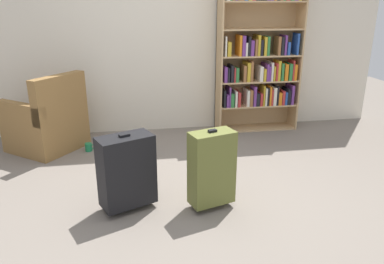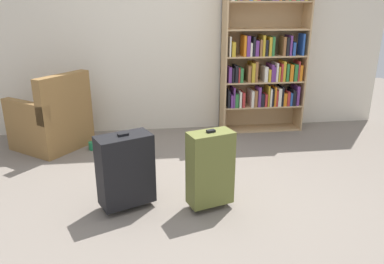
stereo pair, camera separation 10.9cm
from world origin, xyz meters
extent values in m
plane|color=slate|center=(0.00, 0.00, 0.00)|extent=(9.83, 9.83, 0.00)
cube|color=beige|center=(0.00, 2.00, 1.30)|extent=(5.62, 0.10, 2.60)
cube|color=tan|center=(0.57, 1.77, 0.99)|extent=(0.02, 0.32, 1.97)
cube|color=tan|center=(1.62, 1.77, 0.99)|extent=(0.02, 0.32, 1.97)
cube|color=tan|center=(1.09, 1.92, 0.99)|extent=(1.08, 0.02, 1.97)
cube|color=tan|center=(1.09, 1.77, 0.01)|extent=(1.04, 0.30, 0.02)
cube|color=tan|center=(1.09, 1.77, 0.34)|extent=(1.04, 0.30, 0.02)
cube|color=tan|center=(1.09, 1.77, 0.67)|extent=(1.04, 0.30, 0.02)
cube|color=tan|center=(1.09, 1.77, 1.00)|extent=(1.04, 0.30, 0.02)
cube|color=tan|center=(1.09, 1.77, 1.33)|extent=(1.04, 0.30, 0.02)
cube|color=tan|center=(1.09, 1.77, 1.65)|extent=(1.04, 0.30, 0.02)
cube|color=black|center=(0.62, 1.71, 0.46)|extent=(0.03, 0.18, 0.22)
cube|color=#66337F|center=(0.66, 1.73, 0.43)|extent=(0.03, 0.22, 0.17)
cube|color=#66337F|center=(0.69, 1.75, 0.48)|extent=(0.02, 0.26, 0.26)
cube|color=#2D7238|center=(0.72, 1.74, 0.44)|extent=(0.04, 0.24, 0.18)
cube|color=silver|center=(0.77, 1.72, 0.45)|extent=(0.03, 0.20, 0.21)
cube|color=#B22D2D|center=(0.81, 1.75, 0.45)|extent=(0.03, 0.25, 0.19)
cube|color=silver|center=(0.93, 1.74, 0.46)|extent=(0.03, 0.24, 0.21)
cube|color=brown|center=(0.98, 1.75, 0.46)|extent=(0.04, 0.25, 0.22)
cube|color=#66337F|center=(1.02, 1.71, 0.48)|extent=(0.04, 0.18, 0.26)
cube|color=black|center=(1.07, 1.72, 0.43)|extent=(0.04, 0.20, 0.17)
cube|color=#B22D2D|center=(1.11, 1.72, 0.43)|extent=(0.03, 0.19, 0.17)
cube|color=gold|center=(1.15, 1.73, 0.48)|extent=(0.02, 0.21, 0.27)
cube|color=silver|center=(1.18, 1.72, 0.46)|extent=(0.02, 0.19, 0.23)
cube|color=black|center=(1.21, 1.72, 0.47)|extent=(0.02, 0.20, 0.24)
cube|color=orange|center=(1.24, 1.72, 0.48)|extent=(0.02, 0.19, 0.25)
cube|color=#B22D2D|center=(1.26, 1.72, 0.45)|extent=(0.02, 0.20, 0.21)
cube|color=silver|center=(1.30, 1.75, 0.47)|extent=(0.04, 0.26, 0.24)
cube|color=black|center=(1.34, 1.75, 0.48)|extent=(0.02, 0.25, 0.25)
cube|color=orange|center=(1.37, 1.72, 0.43)|extent=(0.04, 0.20, 0.17)
cube|color=#B22D2D|center=(1.42, 1.75, 0.44)|extent=(0.04, 0.25, 0.19)
cube|color=#264C99|center=(1.46, 1.75, 0.43)|extent=(0.03, 0.26, 0.17)
cube|color=black|center=(1.49, 1.74, 0.46)|extent=(0.02, 0.24, 0.21)
cube|color=black|center=(1.51, 1.73, 0.45)|extent=(0.02, 0.21, 0.20)
cube|color=#66337F|center=(1.55, 1.74, 0.48)|extent=(0.03, 0.24, 0.26)
cube|color=#66337F|center=(0.62, 1.72, 0.78)|extent=(0.04, 0.20, 0.20)
cube|color=black|center=(0.66, 1.76, 0.77)|extent=(0.02, 0.27, 0.18)
cube|color=black|center=(0.71, 1.73, 0.78)|extent=(0.04, 0.21, 0.21)
cube|color=#B22D2D|center=(0.74, 1.76, 0.77)|extent=(0.02, 0.27, 0.19)
cube|color=#2D7238|center=(0.77, 1.72, 0.77)|extent=(0.04, 0.20, 0.18)
cube|color=brown|center=(0.87, 1.72, 0.78)|extent=(0.04, 0.19, 0.21)
cube|color=gold|center=(0.92, 1.74, 0.80)|extent=(0.04, 0.25, 0.24)
cube|color=brown|center=(0.96, 1.73, 0.81)|extent=(0.03, 0.22, 0.26)
cube|color=silver|center=(1.09, 1.73, 0.77)|extent=(0.04, 0.21, 0.19)
cube|color=gold|center=(1.14, 1.75, 0.76)|extent=(0.03, 0.25, 0.16)
cube|color=#66337F|center=(1.18, 1.75, 0.79)|extent=(0.03, 0.26, 0.22)
cube|color=#66337F|center=(1.21, 1.73, 0.77)|extent=(0.03, 0.21, 0.19)
cube|color=silver|center=(1.24, 1.74, 0.80)|extent=(0.03, 0.24, 0.24)
cube|color=gold|center=(1.27, 1.72, 0.77)|extent=(0.02, 0.19, 0.19)
cube|color=#B22D2D|center=(1.30, 1.73, 0.79)|extent=(0.02, 0.22, 0.23)
cube|color=gold|center=(1.33, 1.73, 0.81)|extent=(0.03, 0.21, 0.26)
cube|color=#2D7238|center=(1.38, 1.72, 0.79)|extent=(0.03, 0.20, 0.22)
cube|color=orange|center=(1.43, 1.75, 0.78)|extent=(0.04, 0.25, 0.21)
cube|color=#2D7238|center=(1.49, 1.74, 0.79)|extent=(0.04, 0.23, 0.22)
cube|color=#B22D2D|center=(1.52, 1.73, 0.81)|extent=(0.02, 0.21, 0.26)
cube|color=orange|center=(1.56, 1.71, 0.78)|extent=(0.04, 0.18, 0.21)
cube|color=silver|center=(0.61, 1.73, 1.13)|extent=(0.02, 0.22, 0.24)
cube|color=gold|center=(0.66, 1.74, 1.10)|extent=(0.04, 0.23, 0.18)
cube|color=orange|center=(0.80, 1.73, 1.13)|extent=(0.03, 0.21, 0.25)
cube|color=#66337F|center=(0.84, 1.74, 1.13)|extent=(0.04, 0.23, 0.25)
cube|color=silver|center=(0.88, 1.71, 1.09)|extent=(0.03, 0.18, 0.17)
cube|color=black|center=(0.92, 1.71, 1.12)|extent=(0.03, 0.18, 0.24)
cube|color=#66337F|center=(0.95, 1.75, 1.10)|extent=(0.04, 0.26, 0.19)
cube|color=brown|center=(1.00, 1.72, 1.11)|extent=(0.03, 0.20, 0.20)
cube|color=gold|center=(1.04, 1.74, 1.13)|extent=(0.03, 0.23, 0.25)
cube|color=black|center=(1.08, 1.71, 1.10)|extent=(0.03, 0.18, 0.20)
cube|color=gold|center=(1.12, 1.74, 1.12)|extent=(0.03, 0.23, 0.23)
cube|color=#2D7238|center=(1.16, 1.72, 1.12)|extent=(0.03, 0.20, 0.24)
cube|color=brown|center=(1.31, 1.71, 1.12)|extent=(0.03, 0.18, 0.23)
cube|color=black|center=(1.35, 1.75, 1.12)|extent=(0.03, 0.25, 0.23)
cube|color=#66337F|center=(1.39, 1.73, 1.13)|extent=(0.03, 0.22, 0.25)
cube|color=#264C99|center=(1.44, 1.74, 1.09)|extent=(0.04, 0.23, 0.16)
cube|color=#264C99|center=(1.55, 1.71, 1.14)|extent=(0.03, 0.18, 0.27)
cube|color=olive|center=(-1.58, 1.47, 0.20)|extent=(0.98, 0.98, 0.40)
cube|color=tan|center=(-1.58, 1.47, 0.44)|extent=(0.76, 0.75, 0.08)
cube|color=olive|center=(-1.35, 1.30, 0.65)|extent=(0.52, 0.63, 0.50)
cube|color=olive|center=(-1.40, 1.71, 0.51)|extent=(0.61, 0.51, 0.22)
cube|color=olive|center=(-1.76, 1.24, 0.51)|extent=(0.61, 0.51, 0.22)
cylinder|color=#1E7F4C|center=(-1.10, 1.29, 0.05)|extent=(0.08, 0.08, 0.10)
torus|color=#1E7F4C|center=(-1.04, 1.29, 0.05)|extent=(0.06, 0.01, 0.06)
cube|color=black|center=(-0.64, -0.08, 0.35)|extent=(0.50, 0.39, 0.60)
cube|color=black|center=(-0.64, -0.08, 0.66)|extent=(0.09, 0.08, 0.02)
cylinder|color=black|center=(-0.78, -0.14, 0.03)|extent=(0.07, 0.07, 0.05)
cylinder|color=black|center=(-0.49, -0.02, 0.03)|extent=(0.07, 0.07, 0.05)
cube|color=brown|center=(0.06, -0.17, 0.36)|extent=(0.40, 0.29, 0.63)
cube|color=black|center=(0.06, -0.17, 0.69)|extent=(0.08, 0.06, 0.02)
cylinder|color=black|center=(-0.06, -0.21, 0.03)|extent=(0.06, 0.06, 0.05)
cylinder|color=black|center=(0.18, -0.13, 0.03)|extent=(0.06, 0.06, 0.05)
camera|label=1|loc=(-0.56, -2.90, 1.66)|focal=34.90mm
camera|label=2|loc=(-0.45, -2.92, 1.66)|focal=34.90mm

